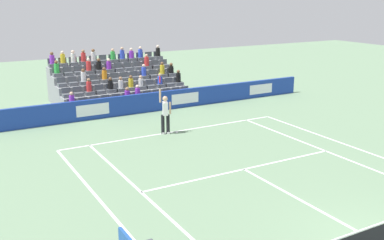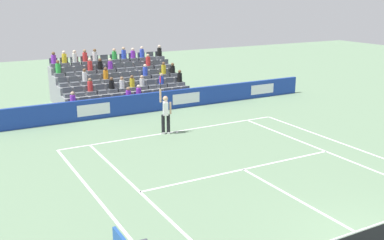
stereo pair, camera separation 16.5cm
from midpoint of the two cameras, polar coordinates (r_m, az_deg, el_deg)
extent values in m
cube|color=white|center=(21.47, -1.83, -1.44)|extent=(10.97, 0.10, 0.01)
cube|color=white|center=(17.04, 6.70, -6.12)|extent=(8.23, 0.10, 0.01)
cube|color=white|center=(14.79, 14.02, -9.98)|extent=(0.10, 6.40, 0.01)
cube|color=white|center=(14.79, -5.51, -9.55)|extent=(0.10, 11.89, 0.01)
cube|color=white|center=(19.31, 17.52, -4.13)|extent=(0.10, 11.89, 0.01)
cube|color=white|center=(14.36, -10.61, -10.56)|extent=(0.10, 11.89, 0.01)
cube|color=white|center=(20.29, 20.20, -3.43)|extent=(0.10, 11.89, 0.01)
cube|color=white|center=(21.39, -1.71, -1.51)|extent=(0.10, 0.20, 0.01)
cube|color=#193899|center=(24.88, -6.11, 2.08)|extent=(21.52, 0.20, 1.05)
cube|color=white|center=(28.82, 8.93, 3.82)|extent=(1.72, 0.01, 0.59)
cube|color=white|center=(25.92, -0.53, 2.71)|extent=(1.72, 0.01, 0.59)
cube|color=white|center=(23.90, -11.95, 1.28)|extent=(1.72, 0.01, 0.59)
cylinder|color=black|center=(21.06, -2.74, -0.52)|extent=(0.16, 0.16, 0.90)
cylinder|color=black|center=(21.04, -3.39, -0.55)|extent=(0.16, 0.16, 0.90)
cube|color=white|center=(21.18, -2.73, -1.59)|extent=(0.20, 0.29, 0.08)
cube|color=white|center=(21.16, -3.37, -1.62)|extent=(0.20, 0.29, 0.08)
cube|color=white|center=(20.86, -3.09, 1.45)|extent=(0.33, 0.41, 0.60)
sphere|color=#D3A884|center=(20.75, -3.11, 2.68)|extent=(0.24, 0.24, 0.24)
cylinder|color=#D3A884|center=(20.70, -3.72, 3.06)|extent=(0.09, 0.09, 0.62)
cylinder|color=#D3A884|center=(20.83, -2.48, 1.49)|extent=(0.09, 0.09, 0.56)
cylinder|color=black|center=(20.61, -3.75, 4.28)|extent=(0.04, 0.04, 0.28)
torus|color=red|center=(20.55, -3.76, 5.05)|extent=(0.13, 0.30, 0.31)
sphere|color=#D1E533|center=(20.50, -3.77, 5.82)|extent=(0.07, 0.07, 0.07)
cube|color=gray|center=(25.92, -7.02, 1.88)|extent=(7.44, 0.95, 0.42)
cube|color=#545960|center=(27.27, -0.39, 3.35)|extent=(0.48, 0.44, 0.20)
cube|color=#545960|center=(27.40, -0.59, 3.93)|extent=(0.48, 0.04, 0.30)
cube|color=#545960|center=(26.99, -1.55, 3.21)|extent=(0.48, 0.44, 0.20)
cube|color=#545960|center=(27.11, -1.75, 3.80)|extent=(0.48, 0.04, 0.30)
cube|color=#545960|center=(26.72, -2.73, 3.07)|extent=(0.48, 0.44, 0.20)
cube|color=#545960|center=(26.84, -2.93, 3.67)|extent=(0.48, 0.04, 0.30)
cube|color=#545960|center=(26.45, -3.93, 2.93)|extent=(0.48, 0.44, 0.20)
cube|color=#545960|center=(26.58, -4.13, 3.54)|extent=(0.48, 0.04, 0.30)
cube|color=#545960|center=(26.21, -5.16, 2.78)|extent=(0.48, 0.44, 0.20)
cube|color=#545960|center=(26.33, -5.35, 3.39)|extent=(0.48, 0.04, 0.30)
cube|color=#545960|center=(25.97, -6.41, 2.63)|extent=(0.48, 0.44, 0.20)
cube|color=#545960|center=(26.10, -6.60, 3.25)|extent=(0.48, 0.04, 0.30)
cube|color=#545960|center=(25.74, -7.69, 2.47)|extent=(0.48, 0.44, 0.20)
cube|color=#545960|center=(25.87, -7.87, 3.10)|extent=(0.48, 0.04, 0.30)
cube|color=#545960|center=(25.53, -8.98, 2.31)|extent=(0.48, 0.44, 0.20)
cube|color=#545960|center=(25.66, -9.16, 2.95)|extent=(0.48, 0.04, 0.30)
cube|color=#545960|center=(25.33, -10.29, 2.15)|extent=(0.48, 0.44, 0.20)
cube|color=#545960|center=(25.46, -10.47, 2.79)|extent=(0.48, 0.04, 0.30)
cube|color=#545960|center=(25.15, -11.63, 1.98)|extent=(0.48, 0.44, 0.20)
cube|color=#545960|center=(25.28, -11.80, 2.63)|extent=(0.48, 0.04, 0.30)
cube|color=#545960|center=(24.98, -12.98, 1.81)|extent=(0.48, 0.44, 0.20)
cube|color=#545960|center=(25.11, -13.14, 2.46)|extent=(0.48, 0.04, 0.30)
cube|color=#545960|center=(24.82, -14.35, 1.64)|extent=(0.48, 0.44, 0.20)
cube|color=#545960|center=(24.96, -14.51, 2.29)|extent=(0.48, 0.04, 0.30)
cube|color=gray|center=(26.74, -7.81, 2.74)|extent=(7.44, 0.95, 0.84)
cube|color=#545960|center=(28.01, -1.33, 4.54)|extent=(0.48, 0.44, 0.20)
cube|color=#545960|center=(28.14, -1.52, 5.11)|extent=(0.48, 0.04, 0.30)
cube|color=#545960|center=(27.73, -2.46, 4.42)|extent=(0.48, 0.44, 0.20)
cube|color=#545960|center=(27.86, -2.66, 4.99)|extent=(0.48, 0.04, 0.30)
cube|color=#545960|center=(27.47, -3.62, 4.30)|extent=(0.48, 0.44, 0.20)
cube|color=#545960|center=(27.60, -3.81, 4.87)|extent=(0.48, 0.04, 0.30)
cube|color=#545960|center=(27.21, -4.81, 4.17)|extent=(0.48, 0.44, 0.20)
cube|color=#545960|center=(27.35, -4.99, 4.75)|extent=(0.48, 0.04, 0.30)
cube|color=#545960|center=(26.97, -6.01, 4.03)|extent=(0.48, 0.44, 0.20)
cube|color=#545960|center=(27.10, -6.19, 4.62)|extent=(0.48, 0.04, 0.30)
cube|color=#545960|center=(26.74, -7.23, 3.90)|extent=(0.48, 0.44, 0.20)
cube|color=#545960|center=(26.88, -7.41, 4.49)|extent=(0.48, 0.04, 0.30)
cube|color=#545960|center=(26.52, -8.47, 3.76)|extent=(0.48, 0.44, 0.20)
cube|color=#545960|center=(26.66, -8.65, 4.36)|extent=(0.48, 0.04, 0.30)
cube|color=#545960|center=(26.32, -9.74, 3.61)|extent=(0.48, 0.44, 0.20)
cube|color=#545960|center=(26.45, -9.91, 4.22)|extent=(0.48, 0.04, 0.30)
cube|color=#545960|center=(26.13, -11.02, 3.46)|extent=(0.48, 0.44, 0.20)
cube|color=#545960|center=(26.26, -11.18, 4.07)|extent=(0.48, 0.04, 0.30)
cube|color=#545960|center=(25.95, -12.32, 3.31)|extent=(0.48, 0.44, 0.20)
cube|color=#545960|center=(26.09, -12.48, 3.92)|extent=(0.48, 0.04, 0.30)
cube|color=#545960|center=(25.78, -13.64, 3.15)|extent=(0.48, 0.44, 0.20)
cube|color=#545960|center=(25.92, -13.79, 3.77)|extent=(0.48, 0.04, 0.30)
cube|color=#545960|center=(25.63, -14.97, 2.99)|extent=(0.48, 0.44, 0.20)
cube|color=#545960|center=(25.77, -15.12, 3.61)|extent=(0.48, 0.04, 0.30)
cube|color=gray|center=(27.56, -8.55, 3.54)|extent=(7.44, 0.95, 1.26)
cube|color=#545960|center=(28.77, -2.22, 5.67)|extent=(0.48, 0.44, 0.20)
cube|color=#545960|center=(28.90, -2.40, 6.22)|extent=(0.48, 0.04, 0.30)
cube|color=#545960|center=(28.50, -3.33, 5.57)|extent=(0.48, 0.44, 0.20)
cube|color=#545960|center=(28.63, -3.52, 6.12)|extent=(0.48, 0.04, 0.30)
cube|color=#545960|center=(28.24, -4.47, 5.45)|extent=(0.48, 0.44, 0.20)
cube|color=#545960|center=(28.38, -4.65, 6.01)|extent=(0.48, 0.04, 0.30)
cube|color=#545960|center=(27.99, -5.63, 5.34)|extent=(0.48, 0.44, 0.20)
cube|color=#545960|center=(28.13, -5.81, 5.90)|extent=(0.48, 0.04, 0.30)
cube|color=#545960|center=(27.76, -6.81, 5.22)|extent=(0.48, 0.44, 0.20)
cube|color=#545960|center=(27.90, -6.98, 5.78)|extent=(0.48, 0.04, 0.30)
cube|color=#545960|center=(27.53, -8.00, 5.09)|extent=(0.48, 0.44, 0.20)
cube|color=#545960|center=(27.67, -8.17, 5.66)|extent=(0.48, 0.04, 0.30)
cube|color=#545960|center=(27.32, -9.22, 4.96)|extent=(0.48, 0.44, 0.20)
cube|color=#545960|center=(27.46, -9.39, 5.54)|extent=(0.48, 0.04, 0.30)
cube|color=#545960|center=(27.12, -10.45, 4.83)|extent=(0.48, 0.44, 0.20)
cube|color=#545960|center=(27.26, -10.62, 5.41)|extent=(0.48, 0.04, 0.30)
cube|color=#545960|center=(26.94, -11.70, 4.69)|extent=(0.48, 0.44, 0.20)
cube|color=#545960|center=(27.08, -11.86, 5.28)|extent=(0.48, 0.04, 0.30)
cube|color=#545960|center=(26.76, -12.97, 4.55)|extent=(0.48, 0.44, 0.20)
cube|color=#545960|center=(26.91, -13.12, 5.14)|extent=(0.48, 0.04, 0.30)
cube|color=#545960|center=(26.60, -14.25, 4.40)|extent=(0.48, 0.44, 0.20)
cube|color=#545960|center=(26.75, -14.40, 5.00)|extent=(0.48, 0.04, 0.30)
cube|color=#545960|center=(26.46, -15.55, 4.26)|extent=(0.48, 0.44, 0.20)
cube|color=#545960|center=(26.60, -15.69, 4.85)|extent=(0.48, 0.04, 0.30)
cube|color=gray|center=(28.40, -9.25, 4.29)|extent=(7.44, 0.95, 1.68)
cube|color=#545960|center=(29.54, -3.06, 6.75)|extent=(0.48, 0.44, 0.20)
cube|color=#545960|center=(29.68, -3.24, 7.27)|extent=(0.48, 0.04, 0.30)
cube|color=#545960|center=(29.28, -4.16, 6.65)|extent=(0.48, 0.44, 0.20)
cube|color=#545960|center=(29.42, -4.34, 7.18)|extent=(0.48, 0.04, 0.30)
cube|color=#545960|center=(29.03, -5.28, 6.55)|extent=(0.48, 0.44, 0.20)
cube|color=#545960|center=(29.17, -5.45, 7.08)|extent=(0.48, 0.04, 0.30)
cube|color=#545960|center=(28.79, -6.41, 6.44)|extent=(0.48, 0.44, 0.20)
cube|color=#545960|center=(28.93, -6.58, 6.98)|extent=(0.48, 0.04, 0.30)
cube|color=#545960|center=(28.56, -7.57, 6.33)|extent=(0.48, 0.44, 0.20)
cube|color=#545960|center=(28.70, -7.73, 6.88)|extent=(0.48, 0.04, 0.30)
cube|color=#545960|center=(28.34, -8.74, 6.22)|extent=(0.48, 0.44, 0.20)
cube|color=#545960|center=(28.49, -8.90, 6.77)|extent=(0.48, 0.04, 0.30)
cube|color=#545960|center=(28.13, -9.93, 6.10)|extent=(0.48, 0.44, 0.20)
cube|color=#545960|center=(28.28, -10.08, 6.65)|extent=(0.48, 0.04, 0.30)
cube|color=#545960|center=(27.94, -11.13, 5.98)|extent=(0.48, 0.44, 0.20)
cube|color=#545960|center=(28.09, -11.28, 6.54)|extent=(0.48, 0.04, 0.30)
cube|color=#545960|center=(27.76, -12.35, 5.85)|extent=(0.48, 0.44, 0.20)
cube|color=#545960|center=(27.91, -12.50, 6.41)|extent=(0.48, 0.04, 0.30)
cube|color=#545960|center=(27.59, -13.58, 5.72)|extent=(0.48, 0.44, 0.20)
cube|color=#545960|center=(27.74, -13.73, 6.28)|extent=(0.48, 0.04, 0.30)
cube|color=#545960|center=(27.44, -14.83, 5.58)|extent=(0.48, 0.44, 0.20)
cube|color=#545960|center=(27.59, -14.97, 6.15)|extent=(0.48, 0.04, 0.30)
cube|color=#545960|center=(27.29, -16.09, 5.44)|extent=(0.48, 0.44, 0.20)
cube|color=#545960|center=(27.45, -16.23, 6.02)|extent=(0.48, 0.04, 0.30)
cube|color=gray|center=(29.24, -9.91, 5.00)|extent=(7.44, 0.95, 2.10)
cube|color=#545960|center=(30.33, -3.87, 7.76)|extent=(0.48, 0.44, 0.20)
cube|color=#545960|center=(30.48, -4.04, 8.27)|extent=(0.48, 0.04, 0.30)
cube|color=#545960|center=(30.07, -4.95, 7.67)|extent=(0.48, 0.44, 0.20)
cube|color=#545960|center=(30.22, -5.12, 8.19)|extent=(0.48, 0.04, 0.30)
cube|color=#545960|center=(29.83, -6.04, 7.58)|extent=(0.48, 0.44, 0.20)
cube|color=#545960|center=(29.98, -6.21, 8.10)|extent=(0.48, 0.04, 0.30)
cube|color=#545960|center=(29.59, -7.16, 7.49)|extent=(0.48, 0.44, 0.20)
cube|color=#545960|center=(29.75, -7.32, 8.01)|extent=(0.48, 0.04, 0.30)
cube|color=#545960|center=(29.37, -8.29, 7.39)|extent=(0.48, 0.44, 0.20)
cube|color=#545960|center=(29.52, -8.45, 7.91)|extent=(0.48, 0.04, 0.30)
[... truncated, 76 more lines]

